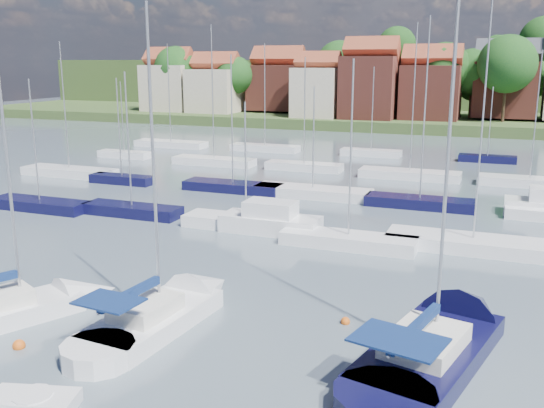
% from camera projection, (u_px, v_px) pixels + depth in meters
% --- Properties ---
extents(ground, '(260.00, 260.00, 0.00)m').
position_uv_depth(ground, '(395.00, 185.00, 58.99)').
color(ground, '#485761').
rests_on(ground, ground).
extents(sailboat_left, '(6.49, 9.56, 12.95)m').
position_uv_depth(sailboat_left, '(33.00, 307.00, 28.71)').
color(sailboat_left, white).
rests_on(sailboat_left, ground).
extents(sailboat_centre, '(4.02, 11.53, 15.38)m').
position_uv_depth(sailboat_centre, '(171.00, 311.00, 28.39)').
color(sailboat_centre, white).
rests_on(sailboat_centre, ground).
extents(sailboat_navy, '(6.70, 14.14, 18.84)m').
position_uv_depth(sailboat_navy, '(446.00, 337.00, 25.69)').
color(sailboat_navy, black).
rests_on(sailboat_navy, ground).
extents(tender, '(3.27, 2.15, 0.65)m').
position_uv_depth(tender, '(33.00, 402.00, 20.97)').
color(tender, white).
rests_on(tender, ground).
extents(buoy_c, '(0.53, 0.53, 0.53)m').
position_uv_depth(buoy_c, '(19.00, 348.00, 25.46)').
color(buoy_c, '#D85914').
rests_on(buoy_c, ground).
extents(buoy_e, '(0.43, 0.43, 0.43)m').
position_uv_depth(buoy_e, '(345.00, 323.00, 27.82)').
color(buoy_e, '#D85914').
rests_on(buoy_e, ground).
extents(marina_field, '(79.62, 41.41, 15.93)m').
position_uv_depth(marina_field, '(408.00, 192.00, 53.81)').
color(marina_field, white).
rests_on(marina_field, ground).
extents(far_shore_town, '(212.46, 90.00, 22.27)m').
position_uv_depth(far_shore_town, '(474.00, 92.00, 141.33)').
color(far_shore_town, '#3C4F27').
rests_on(far_shore_town, ground).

